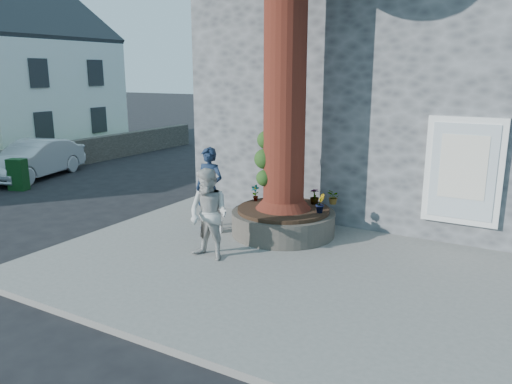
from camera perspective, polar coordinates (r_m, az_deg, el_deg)
The scene contains 15 objects.
ground at distance 10.11m, azimuth -6.21°, elevation -7.77°, with size 120.00×120.00×0.00m, color black.
pavement at distance 10.16m, azimuth 4.07°, elevation -7.24°, with size 9.00×8.00×0.12m, color slate.
yellow_line at distance 12.72m, azimuth -14.73°, elevation -3.61°, with size 0.10×30.00×0.01m, color yellow.
stone_shop at distance 15.09m, azimuth 18.40°, elevation 10.99°, with size 10.30×8.30×6.30m.
planter at distance 11.19m, azimuth 3.12°, elevation -3.34°, with size 2.30×2.30×0.60m.
cottage_far at distance 27.04m, azimuth -25.57°, elevation 12.58°, with size 7.30×7.40×8.75m.
man at distance 11.40m, azimuth -5.35°, elevation 0.36°, with size 0.69×0.45×1.90m, color #142138.
woman at distance 9.59m, azimuth -5.42°, elevation -2.58°, with size 0.86×0.67×1.78m, color #B2AFAA.
shopping_bag at distance 11.34m, azimuth -4.39°, elevation -3.93°, with size 0.20×0.12×0.28m, color white.
car_silver at distance 19.23m, azimuth -24.00°, elevation 3.44°, with size 1.40×4.02×1.33m, color #B7BABF.
a_board_sign at distance 17.46m, azimuth -25.57°, elevation 1.81°, with size 0.55×0.36×1.00m, color #0E3413.
plant_a at distance 11.63m, azimuth -0.09°, elevation -0.10°, with size 0.20×0.14×0.38m, color gray.
plant_b at distance 10.76m, azimuth 7.34°, elevation -1.29°, with size 0.22×0.22×0.41m, color gray.
plant_c at distance 11.44m, azimuth 6.71°, elevation -0.48°, with size 0.21×0.21×0.37m, color gray.
plant_d at distance 11.48m, azimuth 8.86°, elevation -0.57°, with size 0.31×0.27×0.34m, color gray.
Camera 1 is at (5.61, -7.56, 3.68)m, focal length 35.00 mm.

